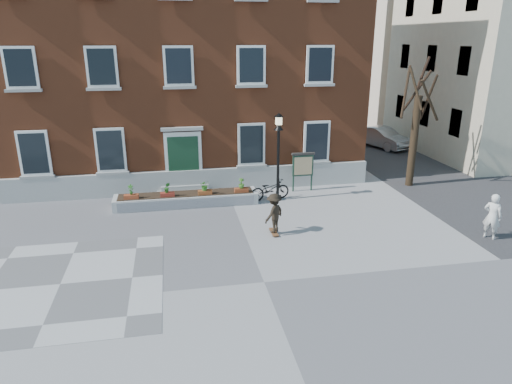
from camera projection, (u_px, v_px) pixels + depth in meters
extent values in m
plane|color=gray|center=(264.00, 282.00, 13.69)|extent=(100.00, 100.00, 0.00)
cube|color=#59595B|center=(60.00, 284.00, 13.57)|extent=(6.00, 6.00, 0.01)
imported|color=black|center=(270.00, 189.00, 20.53)|extent=(1.96, 1.01, 0.98)
imported|color=#B6B9BB|center=(382.00, 137.00, 30.33)|extent=(2.79, 4.30, 1.34)
imported|color=silver|center=(492.00, 216.00, 16.43)|extent=(0.70, 0.74, 1.71)
cube|color=brown|center=(176.00, 57.00, 24.44)|extent=(18.00, 10.00, 12.00)
cube|color=#AAABA5|center=(185.00, 182.00, 21.43)|extent=(18.00, 0.24, 1.10)
cube|color=gray|center=(185.00, 191.00, 21.45)|extent=(2.60, 0.80, 0.20)
cube|color=#A3A29E|center=(185.00, 186.00, 21.53)|extent=(2.20, 0.50, 0.20)
cube|color=silver|center=(183.00, 159.00, 21.11)|extent=(1.70, 0.12, 2.50)
cube|color=#13351F|center=(184.00, 161.00, 21.10)|extent=(1.40, 0.06, 2.30)
cube|color=#A5A5A0|center=(182.00, 129.00, 20.63)|extent=(1.90, 0.25, 0.15)
cube|color=white|center=(34.00, 153.00, 19.80)|extent=(1.30, 0.10, 2.00)
cube|color=black|center=(34.00, 154.00, 19.75)|extent=(1.08, 0.04, 1.78)
cube|color=gray|center=(38.00, 177.00, 20.08)|extent=(1.44, 0.20, 0.12)
cube|color=white|center=(20.00, 68.00, 18.64)|extent=(1.30, 0.10, 1.70)
cube|color=black|center=(20.00, 68.00, 18.60)|extent=(1.08, 0.04, 1.48)
cube|color=gray|center=(24.00, 90.00, 18.88)|extent=(1.44, 0.20, 0.12)
cube|color=silver|center=(111.00, 150.00, 20.36)|extent=(1.30, 0.10, 2.00)
cube|color=black|center=(110.00, 150.00, 20.31)|extent=(1.08, 0.04, 1.78)
cube|color=#9F9F9A|center=(113.00, 173.00, 20.64)|extent=(1.44, 0.20, 0.12)
cube|color=silver|center=(102.00, 67.00, 19.20)|extent=(1.30, 0.10, 1.70)
cube|color=black|center=(102.00, 67.00, 19.16)|extent=(1.08, 0.04, 1.48)
cube|color=#9E9E99|center=(104.00, 89.00, 19.44)|extent=(1.44, 0.20, 0.12)
cube|color=silver|center=(179.00, 66.00, 19.76)|extent=(1.30, 0.10, 1.70)
cube|color=black|center=(179.00, 66.00, 19.71)|extent=(1.08, 0.04, 1.48)
cube|color=#999894|center=(180.00, 88.00, 20.00)|extent=(1.44, 0.20, 0.12)
cube|color=silver|center=(251.00, 144.00, 21.48)|extent=(1.30, 0.10, 2.00)
cube|color=black|center=(252.00, 145.00, 21.43)|extent=(1.08, 0.04, 1.78)
cube|color=#9D9D98|center=(252.00, 166.00, 21.76)|extent=(1.44, 0.20, 0.12)
cube|color=white|center=(251.00, 65.00, 20.32)|extent=(1.30, 0.10, 1.70)
cube|color=black|center=(251.00, 65.00, 20.27)|extent=(1.08, 0.04, 1.48)
cube|color=#A1A19C|center=(251.00, 86.00, 20.56)|extent=(1.44, 0.20, 0.12)
cube|color=gray|center=(251.00, 0.00, 19.40)|extent=(1.44, 0.20, 0.12)
cube|color=white|center=(317.00, 142.00, 22.03)|extent=(1.30, 0.10, 2.00)
cube|color=black|center=(317.00, 142.00, 21.99)|extent=(1.08, 0.04, 1.78)
cube|color=gray|center=(316.00, 163.00, 22.32)|extent=(1.44, 0.20, 0.12)
cube|color=white|center=(320.00, 64.00, 20.88)|extent=(1.30, 0.10, 1.70)
cube|color=black|center=(320.00, 65.00, 20.83)|extent=(1.08, 0.04, 1.48)
cube|color=#A5A4A0|center=(319.00, 85.00, 21.11)|extent=(1.44, 0.20, 0.12)
cube|color=#969691|center=(323.00, 1.00, 19.96)|extent=(1.44, 0.20, 0.12)
cube|color=beige|center=(187.00, 199.00, 19.96)|extent=(6.20, 1.10, 0.50)
cube|color=#BBBBBB|center=(187.00, 204.00, 19.44)|extent=(5.80, 0.02, 0.40)
cube|color=black|center=(186.00, 194.00, 19.88)|extent=(5.80, 0.90, 0.06)
cube|color=brown|center=(131.00, 197.00, 19.21)|extent=(0.60, 0.25, 0.20)
imported|color=#28641E|center=(131.00, 190.00, 19.11)|extent=(0.24, 0.24, 0.45)
cube|color=maroon|center=(168.00, 195.00, 19.48)|extent=(0.60, 0.25, 0.20)
imported|color=#24601C|center=(167.00, 188.00, 19.37)|extent=(0.25, 0.25, 0.45)
cube|color=brown|center=(205.00, 193.00, 19.76)|extent=(0.60, 0.25, 0.20)
imported|color=#2B661E|center=(205.00, 185.00, 19.65)|extent=(0.40, 0.40, 0.45)
cube|color=brown|center=(241.00, 190.00, 20.03)|extent=(0.60, 0.25, 0.20)
imported|color=#35681F|center=(241.00, 183.00, 19.93)|extent=(0.25, 0.25, 0.45)
cylinder|color=#322416|center=(414.00, 142.00, 22.00)|extent=(0.36, 0.36, 4.40)
cylinder|color=black|center=(428.00, 98.00, 21.42)|extent=(0.12, 1.12, 2.23)
cylinder|color=black|center=(417.00, 91.00, 21.76)|extent=(1.18, 0.49, 1.97)
cylinder|color=black|center=(406.00, 92.00, 21.49)|extent=(0.88, 1.14, 2.35)
cylinder|color=black|center=(416.00, 89.00, 20.93)|extent=(0.60, 0.77, 1.90)
cylinder|color=black|center=(430.00, 101.00, 20.79)|extent=(1.39, 0.55, 1.95)
cylinder|color=black|center=(423.00, 74.00, 21.13)|extent=(0.43, 0.48, 1.58)
cube|color=#38383A|center=(378.00, 141.00, 32.54)|extent=(8.00, 36.00, 0.01)
cube|color=beige|center=(509.00, 37.00, 27.61)|extent=(10.00, 11.00, 14.00)
cube|color=beige|center=(410.00, 43.00, 38.94)|extent=(10.00, 11.00, 13.00)
cube|color=black|center=(456.00, 123.00, 25.21)|extent=(0.08, 1.00, 1.50)
cube|color=black|center=(425.00, 114.00, 28.19)|extent=(0.08, 1.00, 1.50)
cube|color=black|center=(400.00, 107.00, 31.17)|extent=(0.08, 1.00, 1.50)
cube|color=black|center=(465.00, 61.00, 24.15)|extent=(0.08, 1.00, 1.50)
cube|color=black|center=(432.00, 58.00, 27.13)|extent=(0.08, 1.00, 1.50)
cube|color=black|center=(406.00, 56.00, 30.11)|extent=(0.08, 1.00, 1.50)
cube|color=black|center=(439.00, 0.00, 26.11)|extent=(0.08, 1.00, 1.50)
cube|color=black|center=(411.00, 4.00, 29.08)|extent=(0.08, 1.00, 1.50)
cylinder|color=black|center=(278.00, 198.00, 20.61)|extent=(0.32, 0.32, 0.20)
cylinder|color=black|center=(278.00, 166.00, 20.13)|extent=(0.12, 0.12, 3.20)
cone|color=black|center=(279.00, 126.00, 19.56)|extent=(0.40, 0.40, 0.30)
cube|color=beige|center=(279.00, 121.00, 19.48)|extent=(0.24, 0.24, 0.34)
cone|color=black|center=(279.00, 115.00, 19.40)|extent=(0.40, 0.40, 0.16)
cylinder|color=#183023|center=(293.00, 173.00, 21.51)|extent=(0.08, 0.08, 1.80)
cylinder|color=#193224|center=(312.00, 172.00, 21.67)|extent=(0.08, 0.08, 1.80)
cube|color=#193225|center=(303.00, 166.00, 21.48)|extent=(1.00, 0.10, 1.00)
cube|color=#CEC185|center=(303.00, 166.00, 21.42)|extent=(0.85, 0.02, 0.85)
cube|color=#322E2B|center=(303.00, 154.00, 21.29)|extent=(1.10, 0.16, 0.10)
cube|color=brown|center=(274.00, 232.00, 17.08)|extent=(0.22, 0.78, 0.03)
cylinder|color=black|center=(273.00, 236.00, 16.81)|extent=(0.03, 0.05, 0.05)
cylinder|color=black|center=(278.00, 236.00, 16.84)|extent=(0.03, 0.05, 0.05)
cylinder|color=black|center=(270.00, 230.00, 17.33)|extent=(0.03, 0.05, 0.05)
cylinder|color=black|center=(274.00, 230.00, 17.36)|extent=(0.03, 0.05, 0.05)
imported|color=black|center=(274.00, 213.00, 16.83)|extent=(1.09, 1.06, 1.50)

